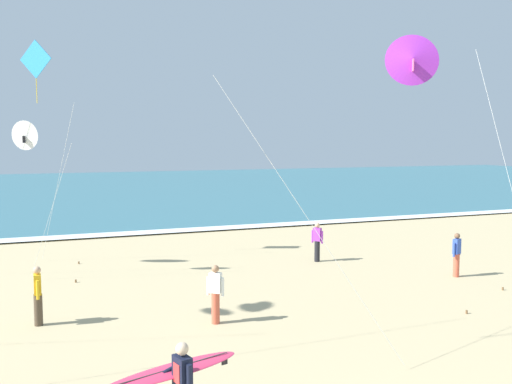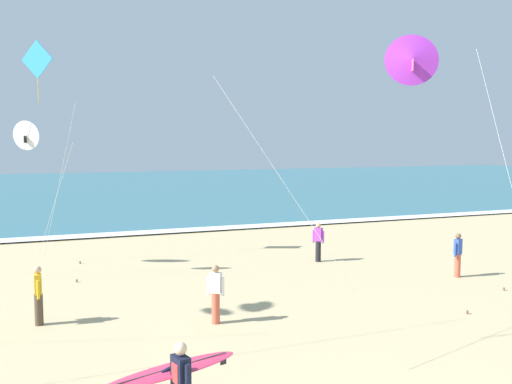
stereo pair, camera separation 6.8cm
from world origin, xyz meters
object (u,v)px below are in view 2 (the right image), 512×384
kite_delta_violet_far (411,61)px  kite_diamond_cobalt_distant (38,64)px  kite_delta_ivory_outer (27,136)px  bystander_purple_top (318,242)px  bystander_yellow_top (38,295)px  surfer_lead (175,378)px  bystander_blue_top (458,255)px  bystander_white_top (216,294)px

kite_delta_violet_far → kite_diamond_cobalt_distant: kite_diamond_cobalt_distant is taller
kite_delta_ivory_outer → bystander_purple_top: size_ratio=3.51×
kite_delta_violet_far → bystander_yellow_top: size_ratio=4.45×
kite_delta_ivory_outer → bystander_yellow_top: 6.83m
surfer_lead → kite_diamond_cobalt_distant: 17.10m
bystander_blue_top → bystander_yellow_top: same height
bystander_white_top → bystander_purple_top: size_ratio=1.00×
kite_diamond_cobalt_distant → bystander_blue_top: bearing=-31.0°
bystander_blue_top → bystander_yellow_top: (-14.03, -0.26, 0.00)m
kite_delta_ivory_outer → bystander_white_top: bearing=-56.2°
surfer_lead → bystander_purple_top: 14.21m
kite_delta_violet_far → bystander_white_top: size_ratio=4.45×
bystander_white_top → bystander_purple_top: same height
surfer_lead → bystander_white_top: size_ratio=1.57×
bystander_white_top → kite_delta_ivory_outer: bearing=123.8°
bystander_white_top → bystander_purple_top: bearing=44.0°
bystander_purple_top → bystander_yellow_top: 11.45m
kite_diamond_cobalt_distant → bystander_yellow_top: (-0.21, -8.56, -7.10)m
bystander_purple_top → bystander_yellow_top: same height
kite_delta_violet_far → bystander_blue_top: bearing=42.5°
bystander_purple_top → bystander_yellow_top: bearing=-157.4°
kite_delta_ivory_outer → bystander_white_top: 9.34m
kite_diamond_cobalt_distant → bystander_blue_top: kite_diamond_cobalt_distant is taller
kite_delta_ivory_outer → kite_delta_violet_far: bearing=-56.6°
surfer_lead → bystander_blue_top: surfer_lead is taller
kite_delta_ivory_outer → bystander_yellow_top: (0.22, -5.36, -4.23)m
bystander_blue_top → bystander_purple_top: size_ratio=1.00×
kite_delta_violet_far → bystander_blue_top: kite_delta_violet_far is taller
surfer_lead → kite_delta_ivory_outer: (-2.30, 12.35, 3.99)m
surfer_lead → kite_delta_violet_far: (5.17, 1.03, 5.45)m
kite_delta_violet_far → kite_delta_ivory_outer: size_ratio=1.27×
surfer_lead → bystander_white_top: (2.34, 5.44, -0.24)m
surfer_lead → bystander_purple_top: bearing=53.3°
kite_diamond_cobalt_distant → bystander_white_top: 13.05m
kite_delta_ivory_outer → surfer_lead: bearing=-79.5°
kite_diamond_cobalt_distant → bystander_blue_top: size_ratio=5.57×
kite_delta_violet_far → bystander_blue_top: (6.78, 6.22, -5.69)m
kite_delta_ivory_outer → bystander_yellow_top: bearing=-87.7°
bystander_yellow_top → kite_delta_violet_far: bearing=-39.4°
kite_delta_violet_far → bystander_white_top: 7.73m
bystander_blue_top → bystander_yellow_top: 14.03m
kite_delta_violet_far → bystander_white_top: (-2.83, 4.40, -5.69)m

